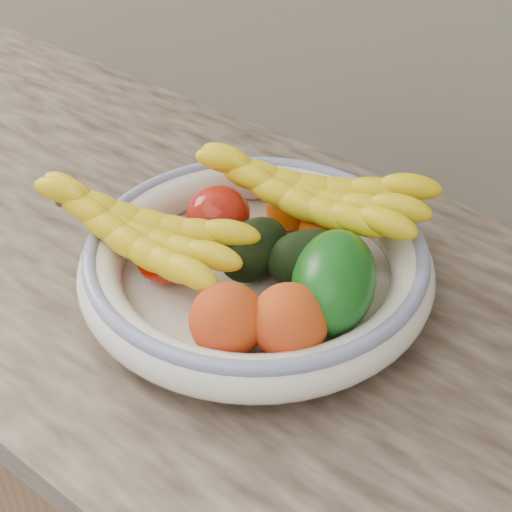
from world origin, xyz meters
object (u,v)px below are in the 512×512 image
(green_mango, at_px, (334,282))
(banana_bunch_back, at_px, (308,199))
(fruit_bowl, at_px, (256,264))
(banana_bunch_front, at_px, (137,235))

(green_mango, distance_m, banana_bunch_back, 0.13)
(fruit_bowl, relative_size, banana_bunch_back, 1.31)
(banana_bunch_front, bearing_deg, banana_bunch_back, 46.32)
(fruit_bowl, bearing_deg, banana_bunch_back, 88.63)
(fruit_bowl, height_order, banana_bunch_back, banana_bunch_back)
(fruit_bowl, xyz_separation_m, banana_bunch_back, (0.00, 0.09, 0.04))
(green_mango, relative_size, banana_bunch_back, 0.44)
(fruit_bowl, height_order, green_mango, green_mango)
(green_mango, distance_m, banana_bunch_front, 0.22)
(green_mango, relative_size, banana_bunch_front, 0.48)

